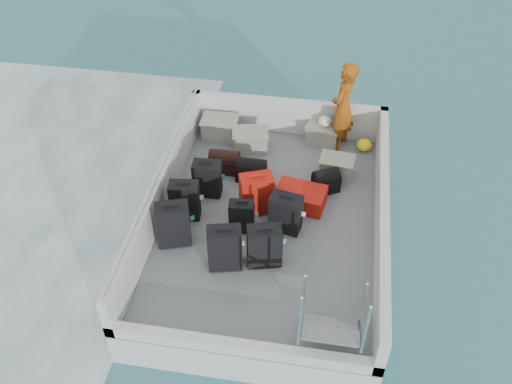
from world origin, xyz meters
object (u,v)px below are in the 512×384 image
suitcase_4 (241,217)px  suitcase_7 (286,214)px  suitcase_2 (207,179)px  crate_1 (250,141)px  suitcase_3 (225,249)px  suitcase_5 (257,194)px  suitcase_6 (264,246)px  suitcase_8 (301,197)px  suitcase_0 (174,225)px  crate_0 (220,129)px  crate_3 (337,167)px  suitcase_1 (185,201)px  crate_2 (324,134)px  passenger (343,107)px

suitcase_4 → suitcase_7: 0.68m
suitcase_2 → crate_1: bearing=67.6°
suitcase_3 → suitcase_5: size_ratio=1.04×
suitcase_4 → suitcase_6: 0.75m
suitcase_5 → crate_1: suitcase_5 is taller
suitcase_2 → suitcase_3: 1.61m
crate_1 → suitcase_8: bearing=-51.5°
suitcase_2 → suitcase_0: bearing=-104.0°
suitcase_5 → crate_0: (-0.99, 1.86, -0.16)m
crate_3 → crate_1: bearing=163.1°
suitcase_3 → suitcase_7: size_ratio=1.10×
suitcase_3 → crate_1: suitcase_3 is taller
crate_1 → suitcase_1: bearing=-110.4°
crate_1 → suitcase_3: bearing=-87.6°
crate_0 → crate_1: bearing=-23.5°
suitcase_1 → crate_0: suitcase_1 is taller
suitcase_3 → suitcase_0: bearing=145.0°
suitcase_4 → crate_2: size_ratio=0.96×
suitcase_5 → suitcase_8: bearing=-1.0°
suitcase_3 → suitcase_8: size_ratio=0.94×
suitcase_1 → crate_2: 3.08m
suitcase_0 → suitcase_8: (1.79, 1.15, -0.22)m
suitcase_5 → suitcase_6: size_ratio=1.04×
suitcase_5 → crate_2: size_ratio=1.21×
suitcase_2 → crate_3: bearing=19.8°
suitcase_7 → crate_2: (0.42, 2.36, -0.16)m
crate_3 → suitcase_8: bearing=-122.1°
suitcase_3 → passenger: (1.47, 3.19, 0.47)m
suitcase_5 → crate_0: suitcase_5 is taller
suitcase_3 → suitcase_6: size_ratio=1.09×
suitcase_1 → passenger: 3.28m
suitcase_1 → suitcase_8: 1.87m
crate_3 → crate_0: bearing=161.2°
suitcase_1 → passenger: size_ratio=0.40×
suitcase_5 → suitcase_7: suitcase_5 is taller
crate_0 → crate_3: bearing=-18.8°
suitcase_6 → crate_1: (-0.67, 2.66, -0.16)m
suitcase_2 → suitcase_6: 1.77m
suitcase_6 → suitcase_7: 0.76m
suitcase_6 → crate_1: size_ratio=1.13×
suitcase_0 → suitcase_3: suitcase_0 is taller
crate_1 → crate_2: bearing=18.1°
passenger → suitcase_2: bearing=-30.4°
suitcase_6 → crate_2: 3.15m
suitcase_8 → crate_3: bearing=-22.8°
suitcase_5 → crate_1: bearing=81.5°
crate_3 → suitcase_3: bearing=-122.2°
suitcase_8 → crate_2: crate_2 is taller
suitcase_6 → crate_3: size_ratio=1.24×
suitcase_8 → passenger: size_ratio=0.47×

